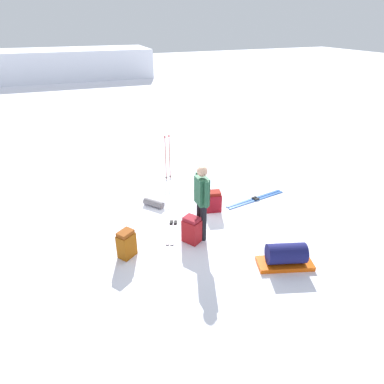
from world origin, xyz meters
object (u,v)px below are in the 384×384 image
at_px(backpack_large_dark, 213,201).
at_px(backpack_small_spare, 192,230).
at_px(skier_standing, 202,199).
at_px(gear_sled, 286,256).
at_px(backpack_bright, 126,244).
at_px(sleeping_mat_rolled, 154,203).
at_px(ski_poles_planted_near, 168,155).
at_px(ski_pair_near, 255,199).
at_px(ski_pair_far, 173,223).

distance_m(backpack_large_dark, backpack_small_spare, 1.43).
distance_m(skier_standing, gear_sled, 2.02).
relative_size(backpack_bright, backpack_small_spare, 0.99).
relative_size(backpack_bright, sleeping_mat_rolled, 1.08).
height_order(ski_poles_planted_near, gear_sled, ski_poles_planted_near).
bearing_deg(gear_sled, backpack_bright, 151.36).
xyz_separation_m(backpack_bright, gear_sled, (2.77, -1.51, -0.07)).
bearing_deg(ski_pair_near, skier_standing, -153.93).
height_order(skier_standing, ski_poles_planted_near, skier_standing).
xyz_separation_m(ski_poles_planted_near, sleeping_mat_rolled, (-0.91, -1.44, -0.66)).
bearing_deg(ski_pair_near, backpack_large_dark, -177.01).
height_order(backpack_large_dark, sleeping_mat_rolled, backpack_large_dark).
height_order(backpack_large_dark, gear_sled, backpack_large_dark).
height_order(ski_pair_far, backpack_large_dark, backpack_large_dark).
height_order(ski_pair_near, backpack_small_spare, backpack_small_spare).
distance_m(ski_pair_near, gear_sled, 2.72).
height_order(ski_pair_near, gear_sled, gear_sled).
bearing_deg(ski_poles_planted_near, backpack_bright, -122.35).
bearing_deg(backpack_large_dark, backpack_bright, -158.43).
relative_size(backpack_small_spare, ski_poles_planted_near, 0.45).
bearing_deg(backpack_large_dark, sleeping_mat_rolled, 149.17).
bearing_deg(sleeping_mat_rolled, gear_sled, -62.90).
height_order(backpack_large_dark, backpack_bright, backpack_bright).
relative_size(backpack_large_dark, ski_poles_planted_near, 0.40).
relative_size(backpack_large_dark, gear_sled, 0.46).
distance_m(skier_standing, backpack_bright, 1.79).
bearing_deg(ski_pair_near, sleeping_mat_rolled, 164.66).
bearing_deg(gear_sled, ski_poles_planted_near, 99.16).
height_order(gear_sled, sleeping_mat_rolled, gear_sled).
bearing_deg(ski_pair_far, backpack_small_spare, -81.51).
bearing_deg(sleeping_mat_rolled, ski_pair_far, -79.47).
bearing_deg(skier_standing, backpack_large_dark, 51.18).
bearing_deg(backpack_bright, ski_pair_near, 15.40).
bearing_deg(backpack_bright, sleeping_mat_rolled, 57.59).
height_order(ski_pair_far, ski_poles_planted_near, ski_poles_planted_near).
relative_size(ski_pair_near, backpack_large_dark, 3.44).
xyz_separation_m(backpack_large_dark, ski_poles_planted_near, (-0.41, 2.22, 0.49)).
bearing_deg(skier_standing, sleeping_mat_rolled, 108.05).
bearing_deg(backpack_small_spare, ski_pair_far, 98.49).
height_order(backpack_bright, gear_sled, backpack_bright).
distance_m(ski_pair_far, backpack_large_dark, 1.18).
xyz_separation_m(ski_pair_near, backpack_small_spare, (-2.31, -1.07, 0.28)).
height_order(backpack_large_dark, backpack_small_spare, backpack_small_spare).
bearing_deg(ski_poles_planted_near, gear_sled, -80.84).
xyz_separation_m(skier_standing, backpack_large_dark, (0.75, 0.94, -0.69)).
bearing_deg(sleeping_mat_rolled, ski_poles_planted_near, 57.73).
bearing_deg(gear_sled, skier_standing, 125.76).
bearing_deg(backpack_bright, backpack_large_dark, 21.57).
xyz_separation_m(backpack_large_dark, backpack_small_spare, (-1.01, -1.00, 0.03)).
xyz_separation_m(ski_pair_near, gear_sled, (-0.95, -2.54, 0.21)).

